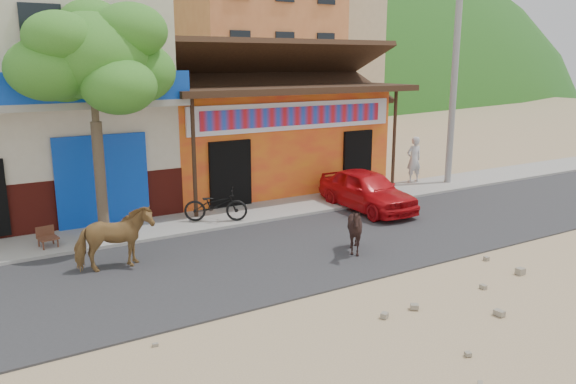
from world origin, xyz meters
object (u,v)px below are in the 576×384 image
at_px(red_car, 367,190).
at_px(pedestrian, 414,159).
at_px(cow_dark, 355,230).
at_px(utility_pole, 455,75).
at_px(cafe_chair_left, 47,229).
at_px(tree, 96,122).
at_px(cow_tan, 114,239).
at_px(scooter, 216,205).

distance_m(red_car, pedestrian, 4.42).
xyz_separation_m(cow_dark, red_car, (2.85, 3.12, 0.04)).
relative_size(utility_pole, cafe_chair_left, 8.62).
bearing_deg(cow_dark, red_car, 124.60).
distance_m(tree, red_car, 8.25).
xyz_separation_m(tree, cafe_chair_left, (-1.40, -0.18, -2.54)).
height_order(tree, cow_tan, tree).
xyz_separation_m(utility_pole, cafe_chair_left, (-14.20, -0.38, -3.54)).
height_order(cow_dark, red_car, red_car).
bearing_deg(tree, utility_pole, 0.90).
bearing_deg(scooter, pedestrian, -54.92).
distance_m(tree, cow_tan, 3.36).
relative_size(utility_pole, red_car, 2.15).
bearing_deg(scooter, cafe_chair_left, 118.07).
height_order(cow_tan, scooter, cow_tan).
xyz_separation_m(pedestrian, cafe_chair_left, (-13.09, -1.08, -0.40)).
bearing_deg(cow_dark, cafe_chair_left, -135.87).
bearing_deg(cafe_chair_left, utility_pole, -7.96).
xyz_separation_m(cow_dark, cafe_chair_left, (-6.34, 4.10, -0.05)).
bearing_deg(red_car, pedestrian, 29.36).
relative_size(scooter, cafe_chair_left, 1.94).
bearing_deg(cow_dark, tree, -143.87).
height_order(cow_tan, cafe_chair_left, cow_tan).
xyz_separation_m(cow_dark, pedestrian, (6.75, 5.18, 0.35)).
distance_m(utility_pole, pedestrian, 3.40).
bearing_deg(tree, pedestrian, 4.40).
bearing_deg(utility_pole, cow_tan, -168.95).
distance_m(pedestrian, cafe_chair_left, 13.14).
xyz_separation_m(utility_pole, pedestrian, (-1.11, 0.70, -3.13)).
xyz_separation_m(tree, cow_dark, (4.94, -4.28, -2.48)).
distance_m(scooter, cafe_chair_left, 4.50).
xyz_separation_m(cow_tan, cafe_chair_left, (-1.10, 2.18, -0.16)).
height_order(cow_tan, pedestrian, pedestrian).
relative_size(cow_dark, scooter, 0.66).
height_order(scooter, cafe_chair_left, scooter).
relative_size(tree, cow_tan, 3.57).
height_order(red_car, cafe_chair_left, red_car).
distance_m(utility_pole, cow_dark, 9.70).
relative_size(cow_dark, cafe_chair_left, 1.28).
bearing_deg(cow_dark, cow_tan, -123.08).
distance_m(cow_dark, cafe_chair_left, 7.55).
height_order(pedestrian, cafe_chair_left, pedestrian).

